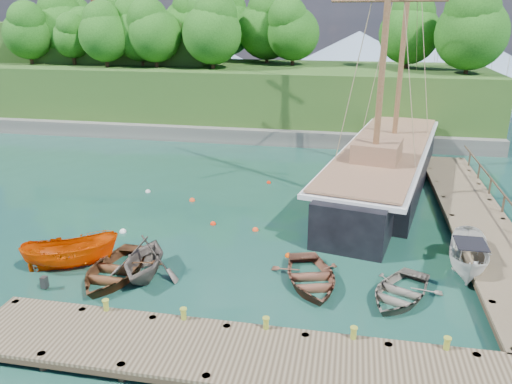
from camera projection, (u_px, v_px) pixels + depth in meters
The scene contains 25 objects.
ground at pixel (242, 269), 22.67m from camera, with size 160.00×160.00×0.00m, color #133A2C.
dock_near at pixel (259, 358), 16.17m from camera, with size 20.00×3.20×1.10m.
dock_east at pixel (477, 220), 26.95m from camera, with size 3.20×24.00×1.10m.
bollard_0 at pixel (108, 324), 18.67m from camera, with size 0.26×0.26×0.45m, color olive.
bollard_1 at pixel (185, 333), 18.14m from camera, with size 0.26×0.26×0.45m, color olive.
bollard_2 at pixel (266, 343), 17.61m from camera, with size 0.26×0.26×0.45m, color olive.
bollard_3 at pixel (352, 353), 17.08m from camera, with size 0.26×0.26×0.45m, color olive.
bollard_4 at pixel (444, 364), 16.55m from camera, with size 0.26×0.26×0.45m, color olive.
rowboat_0 at pixel (115, 277), 22.00m from camera, with size 3.28×4.59×0.95m, color #512E18.
rowboat_1 at pixel (145, 276), 22.08m from camera, with size 3.23×3.74×1.97m, color #5C524B.
rowboat_2 at pixel (310, 284), 21.43m from camera, with size 3.06×4.28×0.89m, color brown.
rowboat_3 at pixel (399, 298), 20.36m from camera, with size 2.83×3.96×0.82m, color #655F54.
motorboat_orange at pixel (73, 267), 22.82m from camera, with size 1.61×4.27×1.65m, color #CC4000.
cabin_boat_white at pixel (467, 272), 22.39m from camera, with size 1.68×4.48×1.73m, color beige.
schooner at pixel (383, 170), 33.04m from camera, with size 9.38×28.22×21.04m.
mooring_buoy_0 at pixel (123, 232), 26.44m from camera, with size 0.36×0.36×0.36m, color white.
mooring_buoy_1 at pixel (213, 224), 27.42m from camera, with size 0.32×0.32×0.32m, color red.
mooring_buoy_2 at pixel (255, 230), 26.66m from camera, with size 0.33×0.33×0.33m, color #F54118.
mooring_buoy_3 at pixel (344, 211), 29.21m from camera, with size 0.32×0.32×0.32m, color silver.
mooring_buoy_4 at pixel (192, 201), 30.84m from camera, with size 0.36×0.36×0.36m, color #F8491A.
mooring_buoy_5 at pixel (269, 183), 34.06m from camera, with size 0.29×0.29×0.29m, color red.
mooring_buoy_6 at pixel (148, 192), 32.34m from camera, with size 0.33×0.33×0.33m, color silver.
mooring_buoy_7 at pixel (288, 256), 23.83m from camera, with size 0.33×0.33×0.33m, color #E44000.
headland at pixel (185, 68), 52.03m from camera, with size 51.00×19.31×12.90m.
distant_ridge at pixel (354, 53), 85.08m from camera, with size 117.00×40.00×10.00m.
Camera 1 is at (4.43, -19.65, 11.01)m, focal length 35.00 mm.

